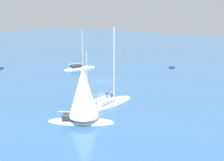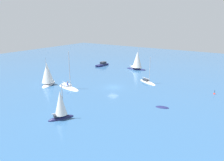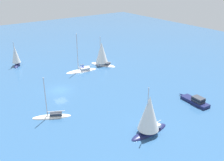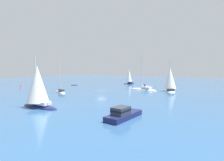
% 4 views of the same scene
% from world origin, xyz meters
% --- Properties ---
extents(ground_plane, '(160.00, 160.00, 0.00)m').
position_xyz_m(ground_plane, '(0.00, 0.00, 0.00)').
color(ground_plane, '#2D5684').
extents(ketch, '(3.33, 4.87, 7.16)m').
position_xyz_m(ketch, '(-2.55, 21.03, 2.34)').
color(ketch, '#191E4C').
rests_on(ketch, ground).
extents(cabin_cruiser, '(2.25, 7.13, 1.53)m').
position_xyz_m(cabin_cruiser, '(18.63, -20.47, 0.57)').
color(cabin_cruiser, '#191E4C').
rests_on(cabin_cruiser, ground).
extents(yacht, '(7.49, 3.47, 8.55)m').
position_xyz_m(yacht, '(4.54, -22.38, 2.92)').
color(yacht, '#191E4C').
rests_on(yacht, ground).
extents(sailboat, '(5.25, 7.47, 8.11)m').
position_xyz_m(sailboat, '(16.24, 8.03, 2.80)').
color(sailboat, white).
rests_on(sailboat, ground).
extents(sloop, '(8.24, 3.62, 10.22)m').
position_xyz_m(sloop, '(9.39, 7.13, 0.16)').
color(sloop, white).
rests_on(sloop, ground).
extents(sloop_1, '(6.63, 4.43, 7.98)m').
position_xyz_m(sloop_1, '(-5.79, -9.14, 0.13)').
color(sloop_1, silver).
rests_on(sloop_1, ground).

